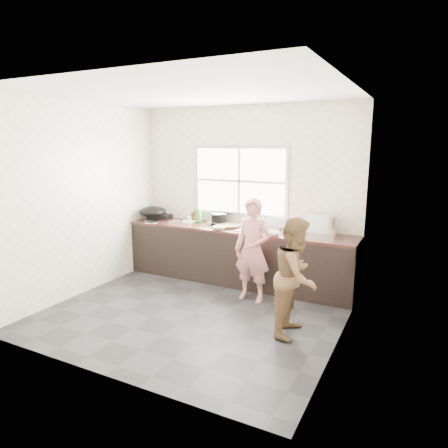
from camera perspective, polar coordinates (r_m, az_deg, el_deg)
The scene contains 30 objects.
floor at distance 5.26m, azimuth -4.29°, elevation -12.51°, with size 3.60×3.20×0.01m, color #29292B.
ceiling at distance 4.84m, azimuth -4.79°, elevation 18.24°, with size 3.60×3.20×0.01m, color silver.
wall_back at distance 6.28m, azimuth 3.16°, elevation 4.31°, with size 3.60×0.01×2.70m, color silver.
wall_left at distance 6.01m, azimuth -19.40°, elevation 3.35°, with size 0.01×3.20×2.70m, color beige.
wall_right at distance 4.23m, azimuth 16.81°, elevation 0.34°, with size 0.01×3.20×2.70m, color beige.
wall_front at distance 3.63m, azimuth -17.88°, elevation -1.51°, with size 3.60×0.01×2.70m, color silver.
cabinet at distance 6.19m, azimuth 1.87°, elevation -4.68°, with size 3.60×0.62×0.82m, color black.
countertop at distance 6.09m, azimuth 1.90°, elevation -0.79°, with size 3.60×0.64×0.04m, color #331915.
sink at distance 5.94m, azimuth 4.96°, elevation -0.87°, with size 0.55×0.45×0.02m, color silver.
faucet at distance 6.10m, azimuth 5.69°, elevation 0.82°, with size 0.02×0.02×0.30m, color silver.
window_frame at distance 6.29m, azimuth 2.28°, elevation 6.16°, with size 1.60×0.05×1.10m, color #9EA0A5.
window_glazing at distance 6.27m, azimuth 2.19°, elevation 6.14°, with size 1.50×0.01×1.00m, color white.
woman at distance 5.44m, azimuth 4.12°, elevation -4.21°, with size 0.48×0.32×1.33m, color #D58080.
person_side at distance 4.56m, azimuth 10.26°, elevation -7.39°, with size 0.65×0.51×1.34m, color brown.
cutting_board at distance 6.16m, azimuth 0.62°, elevation -0.24°, with size 0.40×0.40×0.04m, color black.
cleaver at distance 6.30m, azimuth -1.38°, elevation 0.22°, with size 0.21×0.10×0.01m, color silver.
bowl_mince at distance 5.98m, azimuth -0.60°, elevation -0.55°, with size 0.20×0.20×0.05m, color white.
bowl_crabs at distance 5.80m, azimuth 4.94°, elevation -0.90°, with size 0.21×0.21×0.07m, color white.
bowl_held at distance 5.64m, azimuth 7.15°, elevation -1.32°, with size 0.20×0.20×0.06m, color silver.
black_pot at distance 6.35m, azimuth -0.74°, elevation 0.72°, with size 0.24×0.24×0.17m, color black.
plate_food at distance 6.56m, azimuth -5.07°, elevation 0.33°, with size 0.22×0.22×0.02m, color white.
bottle_green at distance 6.48m, azimuth -3.68°, elevation 1.47°, with size 0.12×0.12×0.30m, color #338B2D.
bottle_brown_tall at distance 6.68m, azimuth -4.19°, elevation 1.26°, with size 0.08×0.08×0.18m, color #472511.
bottle_brown_short at distance 6.65m, azimuth -3.83°, elevation 1.09°, with size 0.12×0.12×0.15m, color #513614.
glass_jar at distance 6.51m, azimuth -4.99°, elevation 0.62°, with size 0.07×0.07×0.10m, color white.
burner at distance 7.06m, azimuth -8.96°, elevation 1.19°, with size 0.40×0.40×0.06m, color black.
wok at distance 6.80m, azimuth -10.15°, elevation 1.77°, with size 0.46×0.46×0.17m, color black.
dish_rack at distance 5.74m, azimuth 13.91°, elevation -0.10°, with size 0.41×0.29×0.31m, color silver.
pot_lid_left at distance 6.66m, azimuth -10.41°, elevation 0.32°, with size 0.26×0.26×0.01m, color silver.
pot_lid_right at distance 6.64m, azimuth -7.16°, elevation 0.40°, with size 0.23×0.23×0.01m, color silver.
Camera 1 is at (2.52, -4.10, 2.13)m, focal length 32.00 mm.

